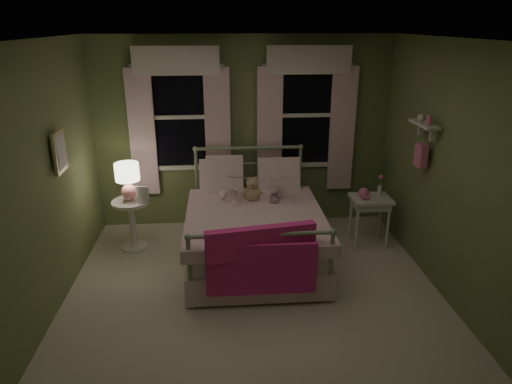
{
  "coord_description": "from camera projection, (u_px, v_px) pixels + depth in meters",
  "views": [
    {
      "loc": [
        -0.31,
        -4.02,
        2.75
      ],
      "look_at": [
        0.06,
        0.62,
        1.0
      ],
      "focal_mm": 32.0,
      "sensor_mm": 36.0,
      "label": 1
    }
  ],
  "objects": [
    {
      "name": "room_shell",
      "position": [
        255.0,
        185.0,
        4.28
      ],
      "size": [
        4.2,
        4.2,
        4.2
      ],
      "color": "#EFE3CE",
      "rests_on": "ground"
    },
    {
      "name": "bed",
      "position": [
        253.0,
        231.0,
        5.5
      ],
      "size": [
        1.58,
        2.04,
        1.18
      ],
      "color": "white",
      "rests_on": "ground"
    },
    {
      "name": "pink_throw",
      "position": [
        261.0,
        253.0,
        4.47
      ],
      "size": [
        1.1,
        0.27,
        0.71
      ],
      "color": "#EB2D91",
      "rests_on": "bed"
    },
    {
      "name": "child_left",
      "position": [
        229.0,
        173.0,
        5.68
      ],
      "size": [
        0.33,
        0.25,
        0.81
      ],
      "primitive_type": "imported",
      "rotation": [
        0.0,
        0.0,
        3.33
      ],
      "color": "#F7D1DD",
      "rests_on": "bed"
    },
    {
      "name": "child_right",
      "position": [
        273.0,
        178.0,
        5.75
      ],
      "size": [
        0.34,
        0.28,
        0.64
      ],
      "primitive_type": "imported",
      "rotation": [
        0.0,
        0.0,
        3.02
      ],
      "color": "#F7D1DD",
      "rests_on": "bed"
    },
    {
      "name": "book_left",
      "position": [
        229.0,
        180.0,
        5.45
      ],
      "size": [
        0.23,
        0.17,
        0.26
      ],
      "primitive_type": "imported",
      "rotation": [
        1.22,
        0.0,
        -0.32
      ],
      "color": "beige",
      "rests_on": "child_left"
    },
    {
      "name": "book_right",
      "position": [
        276.0,
        182.0,
        5.5
      ],
      "size": [
        0.22,
        0.18,
        0.26
      ],
      "primitive_type": "imported",
      "rotation": [
        1.22,
        0.0,
        0.38
      ],
      "color": "beige",
      "rests_on": "child_right"
    },
    {
      "name": "teddy_bear",
      "position": [
        252.0,
        190.0,
        5.61
      ],
      "size": [
        0.24,
        0.2,
        0.32
      ],
      "color": "tan",
      "rests_on": "bed"
    },
    {
      "name": "nightstand_left",
      "position": [
        132.0,
        218.0,
        5.75
      ],
      "size": [
        0.46,
        0.46,
        0.65
      ],
      "color": "white",
      "rests_on": "ground"
    },
    {
      "name": "table_lamp",
      "position": [
        128.0,
        178.0,
        5.56
      ],
      "size": [
        0.29,
        0.29,
        0.47
      ],
      "color": "pink",
      "rests_on": "nightstand_left"
    },
    {
      "name": "book_nightstand",
      "position": [
        137.0,
        202.0,
        5.6
      ],
      "size": [
        0.22,
        0.26,
        0.02
      ],
      "primitive_type": "imported",
      "rotation": [
        0.0,
        0.0,
        -0.31
      ],
      "color": "beige",
      "rests_on": "nightstand_left"
    },
    {
      "name": "nightstand_right",
      "position": [
        370.0,
        205.0,
        5.82
      ],
      "size": [
        0.5,
        0.4,
        0.64
      ],
      "color": "white",
      "rests_on": "ground"
    },
    {
      "name": "pink_toy",
      "position": [
        364.0,
        193.0,
        5.75
      ],
      "size": [
        0.14,
        0.18,
        0.14
      ],
      "color": "pink",
      "rests_on": "nightstand_right"
    },
    {
      "name": "bud_vase",
      "position": [
        380.0,
        185.0,
        5.79
      ],
      "size": [
        0.06,
        0.06,
        0.28
      ],
      "color": "white",
      "rests_on": "nightstand_right"
    },
    {
      "name": "window_left",
      "position": [
        179.0,
        112.0,
        6.0
      ],
      "size": [
        1.34,
        0.13,
        1.96
      ],
      "color": "black",
      "rests_on": "room_shell"
    },
    {
      "name": "window_right",
      "position": [
        307.0,
        110.0,
        6.12
      ],
      "size": [
        1.34,
        0.13,
        1.96
      ],
      "color": "black",
      "rests_on": "room_shell"
    },
    {
      "name": "wall_shelf",
      "position": [
        423.0,
        140.0,
        5.0
      ],
      "size": [
        0.15,
        0.5,
        0.6
      ],
      "color": "white",
      "rests_on": "room_shell"
    },
    {
      "name": "framed_picture",
      "position": [
        60.0,
        152.0,
        4.63
      ],
      "size": [
        0.03,
        0.32,
        0.42
      ],
      "color": "beige",
      "rests_on": "room_shell"
    }
  ]
}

